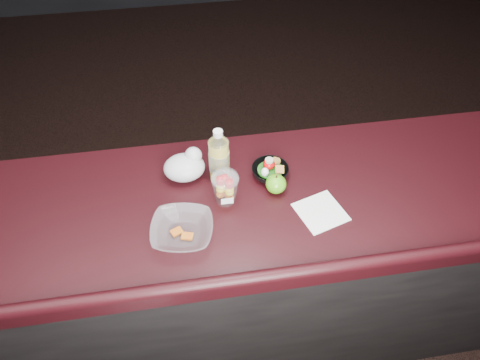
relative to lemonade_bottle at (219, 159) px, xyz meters
name	(u,v)px	position (x,y,z in m)	size (l,w,h in m)	color
room_shell	(222,53)	(-0.02, -0.42, 0.71)	(8.00, 8.00, 8.00)	black
counter	(222,275)	(-0.02, -0.12, -0.61)	(4.06, 0.71, 1.02)	black
lemonade_bottle	(219,159)	(0.00, 0.00, 0.00)	(0.08, 0.08, 0.24)	gold
fruit_cup	(225,186)	(0.01, -0.12, -0.03)	(0.10, 0.10, 0.15)	white
green_apple	(276,184)	(0.20, -0.10, -0.06)	(0.08, 0.08, 0.08)	#41800E
plastic_bag	(186,166)	(-0.13, 0.03, -0.05)	(0.16, 0.13, 0.12)	silver
snack_bowl	(270,171)	(0.19, -0.02, -0.07)	(0.18, 0.18, 0.08)	black
takeout_bowl	(182,231)	(-0.16, -0.26, -0.07)	(0.25, 0.25, 0.05)	silver
paper_napkin	(321,212)	(0.34, -0.23, -0.10)	(0.16, 0.16, 0.00)	white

